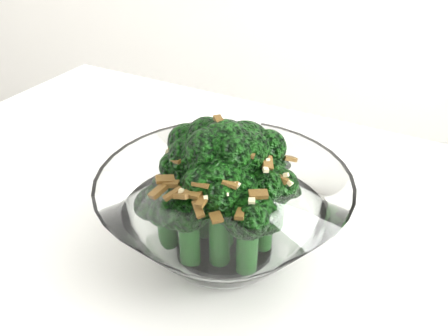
# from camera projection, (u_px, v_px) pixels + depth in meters

# --- Properties ---
(broccoli_dish) EXTENTS (0.22, 0.22, 0.14)m
(broccoli_dish) POSITION_uv_depth(u_px,v_px,m) (224.00, 205.00, 0.44)
(broccoli_dish) COLOR white
(broccoli_dish) RESTS_ON table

